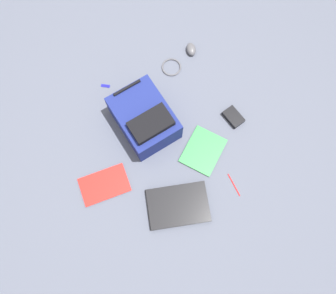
# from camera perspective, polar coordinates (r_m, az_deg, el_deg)

# --- Properties ---
(ground_plane) EXTENTS (3.70, 3.70, 0.00)m
(ground_plane) POSITION_cam_1_polar(r_m,az_deg,el_deg) (2.04, -1.26, -0.63)
(ground_plane) COLOR #4C5160
(backpack) EXTENTS (0.32, 0.41, 0.22)m
(backpack) POSITION_cam_1_polar(r_m,az_deg,el_deg) (2.01, -3.89, 4.68)
(backpack) COLOR navy
(backpack) RESTS_ON ground_plane
(laptop) EXTENTS (0.40, 0.32, 0.03)m
(laptop) POSITION_cam_1_polar(r_m,az_deg,el_deg) (1.96, 1.67, -9.59)
(laptop) COLOR black
(laptop) RESTS_ON ground_plane
(book_red) EXTENTS (0.29, 0.20, 0.01)m
(book_red) POSITION_cam_1_polar(r_m,az_deg,el_deg) (2.02, -10.42, -6.14)
(book_red) COLOR silver
(book_red) RESTS_ON ground_plane
(book_blue) EXTENTS (0.32, 0.31, 0.01)m
(book_blue) POSITION_cam_1_polar(r_m,az_deg,el_deg) (2.05, 5.80, -0.61)
(book_blue) COLOR silver
(book_blue) RESTS_ON ground_plane
(computer_mouse) EXTENTS (0.08, 0.10, 0.04)m
(computer_mouse) POSITION_cam_1_polar(r_m,az_deg,el_deg) (2.30, 3.84, 15.78)
(computer_mouse) COLOR #4C4C51
(computer_mouse) RESTS_ON ground_plane
(cable_coil) EXTENTS (0.12, 0.12, 0.01)m
(cable_coil) POSITION_cam_1_polar(r_m,az_deg,el_deg) (2.25, 0.57, 13.01)
(cable_coil) COLOR #4C4C51
(cable_coil) RESTS_ON ground_plane
(power_brick) EXTENTS (0.10, 0.14, 0.03)m
(power_brick) POSITION_cam_1_polar(r_m,az_deg,el_deg) (2.13, 10.71, 4.87)
(power_brick) COLOR black
(power_brick) RESTS_ON ground_plane
(pen_black) EXTENTS (0.01, 0.14, 0.01)m
(pen_black) POSITION_cam_1_polar(r_m,az_deg,el_deg) (2.03, 10.81, -6.14)
(pen_black) COLOR red
(pen_black) RESTS_ON ground_plane
(usb_stick) EXTENTS (0.06, 0.05, 0.01)m
(usb_stick) POSITION_cam_1_polar(r_m,az_deg,el_deg) (2.22, -10.27, 9.90)
(usb_stick) COLOR #191999
(usb_stick) RESTS_ON ground_plane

